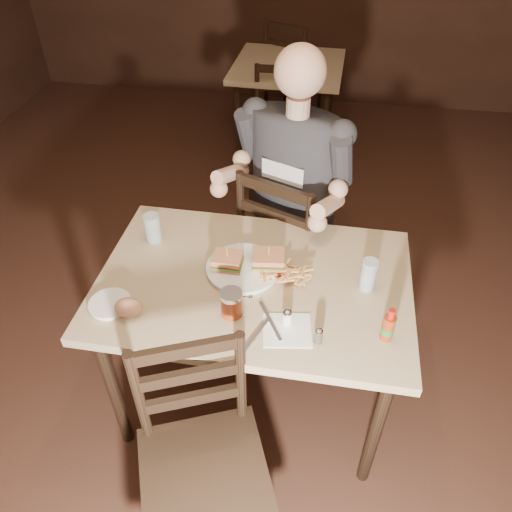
% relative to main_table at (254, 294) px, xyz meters
% --- Properties ---
extents(room_shell, '(7.00, 7.00, 7.00)m').
position_rel_main_table_xyz_m(room_shell, '(0.18, 0.00, 0.71)').
color(room_shell, black).
rests_on(room_shell, ground).
extents(main_table, '(1.21, 0.81, 0.77)m').
position_rel_main_table_xyz_m(main_table, '(0.00, 0.00, 0.00)').
color(main_table, tan).
rests_on(main_table, ground).
extents(bg_table, '(0.82, 0.82, 0.77)m').
position_rel_main_table_xyz_m(bg_table, '(-0.13, 2.32, -0.01)').
color(bg_table, tan).
rests_on(bg_table, ground).
extents(chair_far, '(0.58, 0.61, 0.95)m').
position_rel_main_table_xyz_m(chair_far, '(0.09, 0.61, -0.22)').
color(chair_far, black).
rests_on(chair_far, ground).
extents(chair_near, '(0.57, 0.59, 0.91)m').
position_rel_main_table_xyz_m(chair_near, '(-0.06, -0.64, -0.23)').
color(chair_near, black).
rests_on(chair_near, ground).
extents(bg_chair_far, '(0.58, 0.61, 0.94)m').
position_rel_main_table_xyz_m(bg_chair_far, '(-0.13, 2.87, -0.22)').
color(bg_chair_far, black).
rests_on(bg_chair_far, ground).
extents(bg_chair_near, '(0.43, 0.47, 0.89)m').
position_rel_main_table_xyz_m(bg_chair_near, '(-0.13, 1.77, -0.24)').
color(bg_chair_near, black).
rests_on(bg_chair_near, ground).
extents(diner, '(0.69, 0.63, 0.98)m').
position_rel_main_table_xyz_m(diner, '(0.07, 0.56, 0.29)').
color(diner, '#2F2C31').
rests_on(diner, chair_far).
extents(dinner_plate, '(0.28, 0.28, 0.02)m').
position_rel_main_table_xyz_m(dinner_plate, '(-0.05, 0.05, 0.09)').
color(dinner_plate, white).
rests_on(dinner_plate, main_table).
extents(sandwich_left, '(0.11, 0.09, 0.10)m').
position_rel_main_table_xyz_m(sandwich_left, '(-0.11, 0.04, 0.15)').
color(sandwich_left, tan).
rests_on(sandwich_left, dinner_plate).
extents(sandwich_right, '(0.13, 0.12, 0.10)m').
position_rel_main_table_xyz_m(sandwich_right, '(0.05, 0.07, 0.15)').
color(sandwich_right, tan).
rests_on(sandwich_right, dinner_plate).
extents(fries_pile, '(0.23, 0.17, 0.04)m').
position_rel_main_table_xyz_m(fries_pile, '(0.11, 0.03, 0.11)').
color(fries_pile, tan).
rests_on(fries_pile, dinner_plate).
extents(ketchup_dollop, '(0.04, 0.04, 0.01)m').
position_rel_main_table_xyz_m(ketchup_dollop, '(0.09, 0.02, 0.10)').
color(ketchup_dollop, maroon).
rests_on(ketchup_dollop, dinner_plate).
extents(glass_left, '(0.07, 0.07, 0.13)m').
position_rel_main_table_xyz_m(glass_left, '(-0.46, 0.17, 0.14)').
color(glass_left, silver).
rests_on(glass_left, main_table).
extents(glass_right, '(0.06, 0.06, 0.14)m').
position_rel_main_table_xyz_m(glass_right, '(0.43, 0.03, 0.15)').
color(glass_right, silver).
rests_on(glass_right, main_table).
extents(hot_sauce, '(0.04, 0.04, 0.14)m').
position_rel_main_table_xyz_m(hot_sauce, '(0.50, -0.21, 0.15)').
color(hot_sauce, maroon).
rests_on(hot_sauce, main_table).
extents(salt_shaker, '(0.04, 0.04, 0.06)m').
position_rel_main_table_xyz_m(salt_shaker, '(0.15, -0.20, 0.11)').
color(salt_shaker, white).
rests_on(salt_shaker, main_table).
extents(pepper_shaker, '(0.03, 0.03, 0.06)m').
position_rel_main_table_xyz_m(pepper_shaker, '(0.27, -0.26, 0.11)').
color(pepper_shaker, '#38332D').
rests_on(pepper_shaker, main_table).
extents(syrup_dispenser, '(0.08, 0.08, 0.11)m').
position_rel_main_table_xyz_m(syrup_dispenser, '(-0.05, -0.19, 0.13)').
color(syrup_dispenser, maroon).
rests_on(syrup_dispenser, main_table).
extents(napkin, '(0.19, 0.18, 0.00)m').
position_rel_main_table_xyz_m(napkin, '(0.16, -0.23, 0.08)').
color(napkin, white).
rests_on(napkin, main_table).
extents(knife, '(0.11, 0.18, 0.00)m').
position_rel_main_table_xyz_m(knife, '(0.09, -0.20, 0.09)').
color(knife, silver).
rests_on(knife, napkin).
extents(fork, '(0.07, 0.16, 0.01)m').
position_rel_main_table_xyz_m(fork, '(0.06, -0.27, 0.09)').
color(fork, silver).
rests_on(fork, napkin).
extents(side_plate, '(0.15, 0.15, 0.01)m').
position_rel_main_table_xyz_m(side_plate, '(-0.50, -0.22, 0.09)').
color(side_plate, white).
rests_on(side_plate, main_table).
extents(bread_roll, '(0.10, 0.08, 0.06)m').
position_rel_main_table_xyz_m(bread_roll, '(-0.41, -0.25, 0.12)').
color(bread_roll, tan).
rests_on(bread_roll, side_plate).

